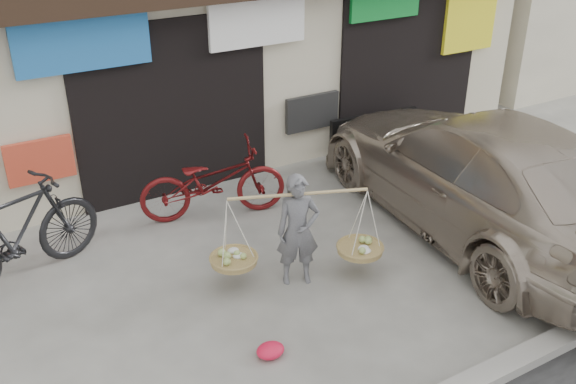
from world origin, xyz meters
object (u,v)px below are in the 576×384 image
bike_1 (17,233)px  suv (478,172)px  street_vendor (298,235)px  bike_2 (213,181)px

bike_1 → suv: size_ratio=0.37×
street_vendor → bike_2: (-0.20, 2.04, -0.10)m
bike_1 → bike_2: bearing=-103.5°
street_vendor → bike_2: bearing=116.7°
bike_1 → suv: 6.05m
bike_1 → suv: bearing=-127.3°
street_vendor → bike_1: size_ratio=0.91×
street_vendor → suv: size_ratio=0.34×
street_vendor → bike_1: bearing=170.6°
bike_1 → suv: suv is taller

